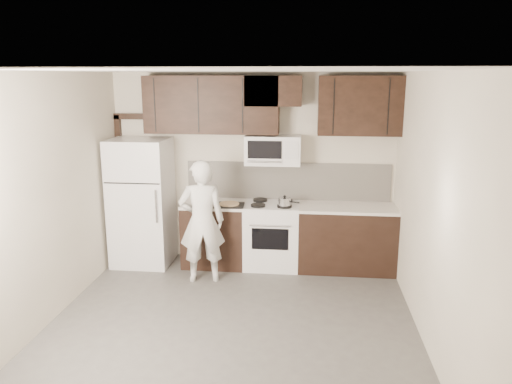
% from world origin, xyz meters
% --- Properties ---
extents(floor, '(4.50, 4.50, 0.00)m').
position_xyz_m(floor, '(0.00, 0.00, 0.00)').
color(floor, '#4E4C49').
rests_on(floor, ground).
extents(back_wall, '(4.00, 0.00, 4.00)m').
position_xyz_m(back_wall, '(0.00, 2.25, 1.35)').
color(back_wall, '#BAB19E').
rests_on(back_wall, ground).
extents(ceiling, '(4.50, 4.50, 0.00)m').
position_xyz_m(ceiling, '(0.00, 0.00, 2.70)').
color(ceiling, white).
rests_on(ceiling, back_wall).
extents(counter_run, '(2.95, 0.64, 0.91)m').
position_xyz_m(counter_run, '(0.60, 1.94, 0.46)').
color(counter_run, black).
rests_on(counter_run, floor).
extents(stove, '(0.76, 0.66, 0.94)m').
position_xyz_m(stove, '(0.30, 1.94, 0.46)').
color(stove, white).
rests_on(stove, floor).
extents(backsplash, '(2.90, 0.02, 0.54)m').
position_xyz_m(backsplash, '(0.50, 2.24, 1.18)').
color(backsplash, beige).
rests_on(backsplash, counter_run).
extents(upper_cabinets, '(3.48, 0.35, 0.78)m').
position_xyz_m(upper_cabinets, '(0.21, 2.08, 2.28)').
color(upper_cabinets, black).
rests_on(upper_cabinets, back_wall).
extents(microwave, '(0.76, 0.42, 0.40)m').
position_xyz_m(microwave, '(0.30, 2.06, 1.65)').
color(microwave, white).
rests_on(microwave, upper_cabinets).
extents(refrigerator, '(0.80, 0.76, 1.80)m').
position_xyz_m(refrigerator, '(-1.55, 1.89, 0.90)').
color(refrigerator, white).
rests_on(refrigerator, floor).
extents(door_trim, '(0.50, 0.08, 2.12)m').
position_xyz_m(door_trim, '(-1.92, 2.21, 1.25)').
color(door_trim, black).
rests_on(door_trim, floor).
extents(saucepan, '(0.29, 0.17, 0.17)m').
position_xyz_m(saucepan, '(0.48, 1.79, 0.98)').
color(saucepan, silver).
rests_on(saucepan, stove).
extents(baking_tray, '(0.42, 0.33, 0.02)m').
position_xyz_m(baking_tray, '(-0.28, 1.78, 0.92)').
color(baking_tray, black).
rests_on(baking_tray, counter_run).
extents(pizza, '(0.29, 0.29, 0.02)m').
position_xyz_m(pizza, '(-0.28, 1.78, 0.94)').
color(pizza, beige).
rests_on(pizza, baking_tray).
extents(person, '(0.66, 0.51, 1.62)m').
position_xyz_m(person, '(-0.57, 1.34, 0.81)').
color(person, white).
rests_on(person, floor).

